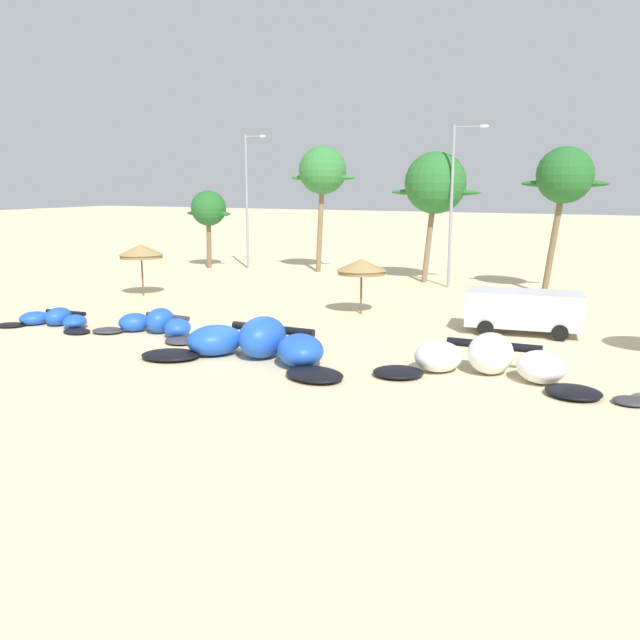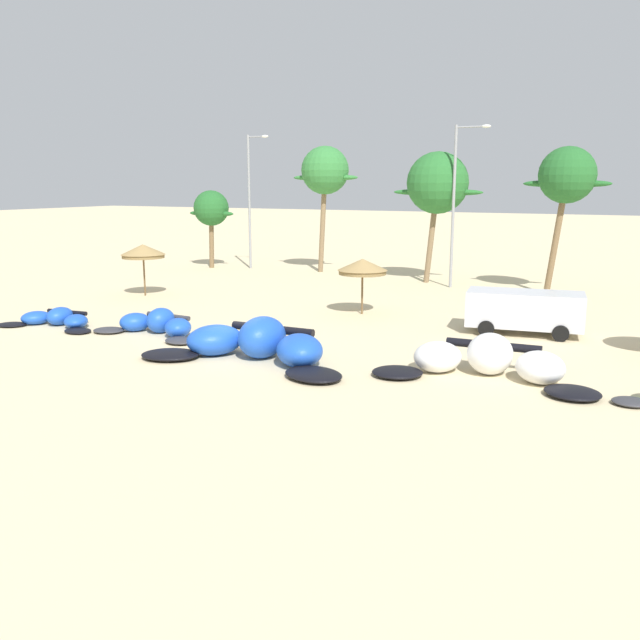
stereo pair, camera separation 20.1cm
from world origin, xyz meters
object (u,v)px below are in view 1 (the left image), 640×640
(beach_umbrella_near_van, at_px, (141,251))
(lamppost_west, at_px, (248,195))
(kite_far_left, at_px, (55,320))
(palm_left_of_gap, at_px, (435,184))
(palm_left, at_px, (323,172))
(kite_left, at_px, (156,325))
(palm_center_left, at_px, (565,177))
(lamppost_west_center, at_px, (454,198))
(parked_van, at_px, (521,309))
(kite_left_of_center, at_px, (257,344))
(palm_leftmost, at_px, (209,209))
(beach_umbrella_middle, at_px, (361,266))
(kite_center, at_px, (488,361))

(beach_umbrella_near_van, relative_size, lamppost_west, 0.30)
(kite_far_left, bearing_deg, palm_left_of_gap, 61.65)
(palm_left, xyz_separation_m, palm_left_of_gap, (8.83, -1.68, -0.84))
(kite_left, bearing_deg, lamppost_west, 112.07)
(palm_left_of_gap, relative_size, palm_center_left, 0.99)
(lamppost_west_center, bearing_deg, palm_left, 163.47)
(kite_left, relative_size, parked_van, 1.11)
(kite_far_left, relative_size, lamppost_west_center, 0.54)
(kite_left_of_center, bearing_deg, palm_leftmost, 128.81)
(palm_leftmost, bearing_deg, kite_left_of_center, -51.19)
(beach_umbrella_near_van, height_order, beach_umbrella_middle, beach_umbrella_near_van)
(kite_left_of_center, xyz_separation_m, palm_center_left, (7.91, 20.55, 6.17))
(kite_center, height_order, palm_leftmost, palm_leftmost)
(palm_leftmost, xyz_separation_m, lamppost_west, (2.94, 1.00, 1.03))
(kite_far_left, distance_m, lamppost_west_center, 24.03)
(palm_leftmost, distance_m, palm_center_left, 25.82)
(palm_left, bearing_deg, palm_center_left, -10.58)
(kite_far_left, relative_size, beach_umbrella_middle, 1.93)
(kite_far_left, relative_size, palm_left_of_gap, 0.63)
(kite_center, xyz_separation_m, beach_umbrella_near_van, (-21.64, 7.88, 2.04))
(palm_leftmost, height_order, lamppost_west, lamppost_west)
(kite_left_of_center, height_order, parked_van, parked_van)
(lamppost_west, relative_size, lamppost_west_center, 1.01)
(beach_umbrella_middle, bearing_deg, beach_umbrella_near_van, -177.90)
(palm_leftmost, relative_size, lamppost_west_center, 0.60)
(kite_center, xyz_separation_m, palm_leftmost, (-25.87, 20.46, 3.93))
(kite_far_left, height_order, beach_umbrella_middle, beach_umbrella_middle)
(beach_umbrella_near_van, height_order, lamppost_west, lamppost_west)
(kite_center, distance_m, parked_van, 7.37)
(kite_far_left, xyz_separation_m, kite_center, (19.49, 0.59, 0.23))
(parked_van, bearing_deg, lamppost_west_center, 118.35)
(kite_left_of_center, bearing_deg, palm_left, 110.59)
(kite_center, relative_size, parked_van, 1.52)
(kite_left_of_center, xyz_separation_m, beach_umbrella_near_van, (-13.54, 9.50, 1.99))
(kite_center, distance_m, palm_left, 28.65)
(parked_van, bearing_deg, beach_umbrella_middle, 172.57)
(palm_left, bearing_deg, lamppost_west_center, -16.53)
(palm_left, bearing_deg, palm_leftmost, -169.74)
(beach_umbrella_middle, bearing_deg, parked_van, -7.43)
(palm_left_of_gap, xyz_separation_m, lamppost_west, (-14.75, 1.07, -0.87))
(beach_umbrella_near_van, height_order, palm_center_left, palm_center_left)
(kite_far_left, bearing_deg, kite_center, 1.73)
(kite_far_left, bearing_deg, palm_leftmost, 106.86)
(palm_left, relative_size, lamppost_west_center, 0.92)
(beach_umbrella_middle, height_order, lamppost_west_center, lamppost_west_center)
(palm_left_of_gap, bearing_deg, kite_left, -106.86)
(kite_far_left, height_order, parked_van, parked_van)
(kite_left, bearing_deg, lamppost_west_center, 67.48)
(kite_left, xyz_separation_m, beach_umbrella_near_van, (-7.35, 7.71, 2.16))
(beach_umbrella_middle, bearing_deg, kite_far_left, -141.64)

